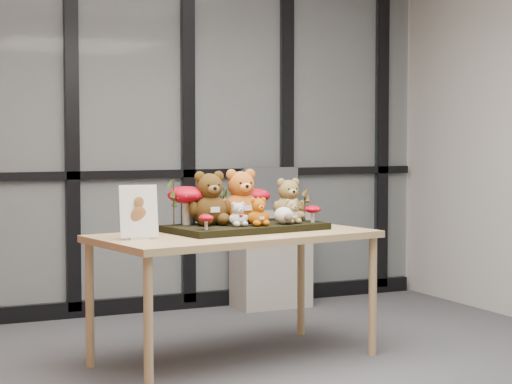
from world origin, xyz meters
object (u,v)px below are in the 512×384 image
bear_brown_medium (209,195)px  plush_cream_hedgehog (284,215)px  mushroom_back_right (254,203)px  sign_holder (139,214)px  diorama_tray (246,227)px  bear_pooh_yellow (241,193)px  display_table (235,244)px  bear_beige_small (292,210)px  mushroom_front_left (206,221)px  bear_small_yellow (258,210)px  bear_white_bow (238,213)px  cabinet (271,258)px  monitor (270,189)px  mushroom_front_right (313,213)px  bear_tan_back (288,197)px  mushroom_back_left (187,203)px

bear_brown_medium → plush_cream_hedgehog: 0.46m
mushroom_back_right → sign_holder: sign_holder is taller
diorama_tray → bear_pooh_yellow: size_ratio=2.59×
display_table → bear_brown_medium: 0.33m
diorama_tray → bear_beige_small: size_ratio=5.68×
bear_brown_medium → mushroom_front_left: size_ratio=3.69×
bear_small_yellow → plush_cream_hedgehog: (0.18, 0.03, -0.04)m
bear_white_bow → sign_holder: bearing=175.8°
plush_cream_hedgehog → sign_holder: sign_holder is taller
bear_pooh_yellow → bear_beige_small: bearing=-40.3°
bear_white_bow → cabinet: 1.86m
cabinet → monitor: bearing=90.0°
bear_small_yellow → mushroom_front_left: bearing=-177.3°
plush_cream_hedgehog → cabinet: size_ratio=0.15×
sign_holder → bear_white_bow: bearing=11.2°
mushroom_front_right → sign_holder: 1.15m
display_table → bear_small_yellow: bearing=-30.5°
bear_beige_small → mushroom_back_right: size_ratio=0.74×
bear_pooh_yellow → monitor: bearing=48.1°
bear_beige_small → monitor: monitor is taller
bear_beige_small → bear_tan_back: bearing=58.5°
bear_beige_small → bear_white_bow: bearing=173.4°
display_table → bear_pooh_yellow: 0.34m
display_table → bear_pooh_yellow: (0.11, 0.15, 0.29)m
bear_small_yellow → mushroom_front_left: bear_small_yellow is taller
bear_small_yellow → bear_beige_small: bear_small_yellow is taller
bear_brown_medium → bear_tan_back: bear_brown_medium is taller
bear_white_bow → cabinet: (0.94, 1.52, -0.51)m
bear_pooh_yellow → plush_cream_hedgehog: bear_pooh_yellow is taller
bear_pooh_yellow → bear_white_bow: bearing=-127.7°
mushroom_back_left → monitor: monitor is taller
mushroom_front_left → sign_holder: size_ratio=0.32×
mushroom_back_right → bear_white_bow: bearing=-129.0°
bear_small_yellow → mushroom_back_left: mushroom_back_left is taller
bear_small_yellow → mushroom_back_right: 0.34m
bear_beige_small → sign_holder: 1.00m
diorama_tray → bear_brown_medium: 0.30m
bear_small_yellow → plush_cream_hedgehog: bear_small_yellow is taller
bear_tan_back → bear_white_bow: bearing=-161.7°
bear_brown_medium → bear_beige_small: size_ratio=2.13×
cabinet → display_table: bearing=-122.6°
plush_cream_hedgehog → mushroom_back_left: size_ratio=0.45×
bear_beige_small → mushroom_front_left: bearing=-178.1°
bear_brown_medium → mushroom_back_right: size_ratio=1.58×
mushroom_back_right → display_table: bearing=-132.9°
mushroom_back_left → mushroom_back_right: 0.49m
diorama_tray → mushroom_front_left: size_ratio=9.81×
plush_cream_hedgehog → bear_small_yellow: bearing=180.0°
monitor → mushroom_front_left: bearing=-125.9°
bear_white_bow → mushroom_front_right: 0.52m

